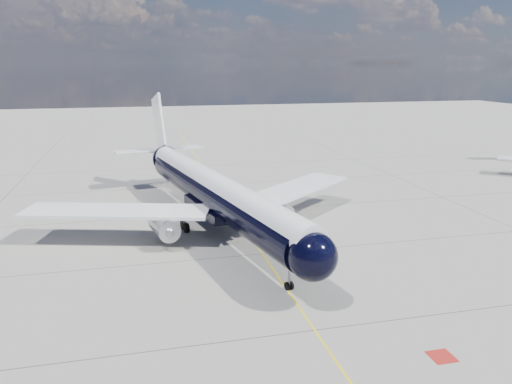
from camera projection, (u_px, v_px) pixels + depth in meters
ground at (227, 201)px, 68.15m from camera, size 320.00×320.00×0.00m
taxiway_centerline at (234, 211)px, 63.44m from camera, size 0.16×160.00×0.01m
red_marking at (442, 357)px, 32.04m from camera, size 1.60×1.60×0.01m
main_airliner at (212, 190)px, 56.12m from camera, size 39.65×48.91×14.25m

